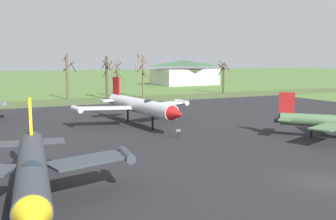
# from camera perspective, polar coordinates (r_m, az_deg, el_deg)

# --- Properties ---
(ground_plane) EXTENTS (600.00, 600.00, 0.00)m
(ground_plane) POSITION_cam_1_polar(r_m,az_deg,el_deg) (26.91, 21.74, -9.96)
(ground_plane) COLOR #4C6B33
(asphalt_apron) EXTENTS (81.64, 61.67, 0.05)m
(asphalt_apron) POSITION_cam_1_polar(r_m,az_deg,el_deg) (41.21, 2.35, -3.49)
(asphalt_apron) COLOR black
(asphalt_apron) RESTS_ON ground
(grass_verge_strip) EXTENTS (141.64, 12.00, 0.06)m
(grass_verge_strip) POSITION_cam_1_polar(r_m,az_deg,el_deg) (75.34, -11.10, 1.31)
(grass_verge_strip) COLOR #43532C
(grass_verge_strip) RESTS_ON ground
(jet_fighter_front_left) EXTENTS (14.91, 17.65, 5.62)m
(jet_fighter_front_left) POSITION_cam_1_polar(r_m,az_deg,el_deg) (45.36, -4.14, 0.65)
(jet_fighter_front_left) COLOR silver
(jet_fighter_front_left) RESTS_ON ground
(info_placard_front_left) EXTENTS (0.52, 0.34, 0.95)m
(info_placard_front_left) POSITION_cam_1_polar(r_m,az_deg,el_deg) (38.36, 1.54, -3.45)
(info_placard_front_left) COLOR black
(info_placard_front_left) RESTS_ON ground
(jet_fighter_front_right) EXTENTS (11.59, 15.95, 5.26)m
(jet_fighter_front_right) POSITION_cam_1_polar(r_m,az_deg,el_deg) (21.40, -19.57, -8.06)
(jet_fighter_front_right) COLOR #33383D
(jet_fighter_front_right) RESTS_ON ground
(bare_tree_left_of_center) EXTENTS (2.67, 3.65, 9.34)m
(bare_tree_left_of_center) POSITION_cam_1_polar(r_m,az_deg,el_deg) (79.62, -14.73, 5.02)
(bare_tree_left_of_center) COLOR brown
(bare_tree_left_of_center) RESTS_ON ground
(bare_tree_center) EXTENTS (2.41, 2.43, 8.65)m
(bare_tree_center) POSITION_cam_1_polar(r_m,az_deg,el_deg) (79.49, -9.09, 5.10)
(bare_tree_center) COLOR #42382D
(bare_tree_center) RESTS_ON ground
(bare_tree_right_of_center) EXTENTS (2.51, 2.52, 7.95)m
(bare_tree_right_of_center) POSITION_cam_1_polar(r_m,az_deg,el_deg) (83.24, -7.60, 4.74)
(bare_tree_right_of_center) COLOR brown
(bare_tree_right_of_center) RESTS_ON ground
(bare_tree_far_right) EXTENTS (3.40, 3.06, 9.79)m
(bare_tree_far_right) POSITION_cam_1_polar(r_m,az_deg,el_deg) (82.02, -3.82, 5.47)
(bare_tree_far_right) COLOR brown
(bare_tree_far_right) RESTS_ON ground
(bare_tree_backdrop_extra) EXTENTS (2.88, 2.74, 7.89)m
(bare_tree_backdrop_extra) POSITION_cam_1_polar(r_m,az_deg,el_deg) (93.12, 8.22, 5.11)
(bare_tree_backdrop_extra) COLOR #42382D
(bare_tree_backdrop_extra) RESTS_ON ground
(visitor_building) EXTENTS (20.37, 15.21, 7.94)m
(visitor_building) POSITION_cam_1_polar(r_m,az_deg,el_deg) (126.11, 2.45, 5.55)
(visitor_building) COLOR beige
(visitor_building) RESTS_ON ground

